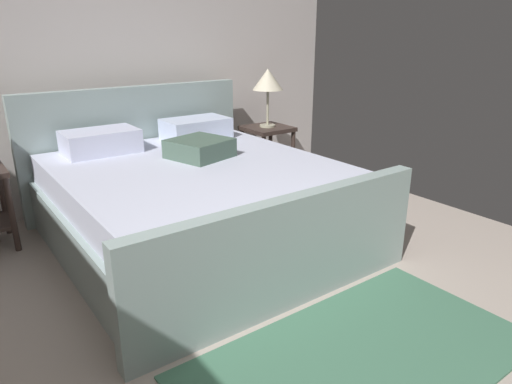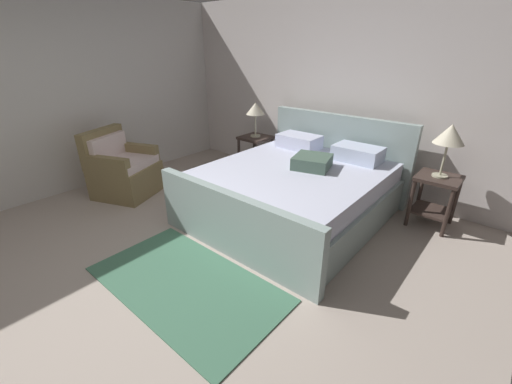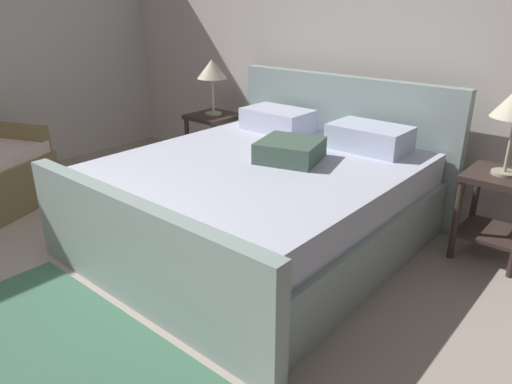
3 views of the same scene
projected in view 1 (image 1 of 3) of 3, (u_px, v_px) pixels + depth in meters
wall_back at (84, 61)px, 3.91m from camera, size 5.26×0.12×2.58m
bed at (193, 199)px, 3.43m from camera, size 2.02×2.22×1.08m
nightstand_right at (267, 145)px, 4.77m from camera, size 0.44×0.44×0.60m
table_lamp_right at (268, 81)px, 4.55m from camera, size 0.31×0.31×0.58m
area_rug at (362, 358)px, 2.26m from camera, size 1.77×0.96×0.01m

